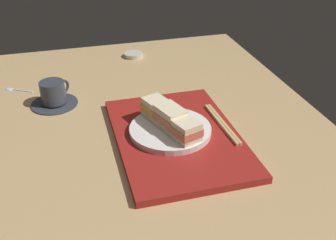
% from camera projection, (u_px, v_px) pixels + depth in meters
% --- Properties ---
extents(ground_plane, '(1.40, 1.00, 0.03)m').
position_uv_depth(ground_plane, '(146.00, 147.00, 1.03)').
color(ground_plane, tan).
extents(serving_tray, '(0.43, 0.30, 0.02)m').
position_uv_depth(serving_tray, '(177.00, 137.00, 1.02)').
color(serving_tray, maroon).
rests_on(serving_tray, ground_plane).
extents(sandwich_plate, '(0.20, 0.20, 0.02)m').
position_uv_depth(sandwich_plate, '(170.00, 130.00, 1.02)').
color(sandwich_plate, silver).
rests_on(sandwich_plate, serving_tray).
extents(sandwich_near, '(0.09, 0.08, 0.05)m').
position_uv_depth(sandwich_near, '(184.00, 129.00, 0.96)').
color(sandwich_near, beige).
rests_on(sandwich_near, sandwich_plate).
extents(sandwich_middle, '(0.09, 0.08, 0.06)m').
position_uv_depth(sandwich_middle, '(170.00, 118.00, 1.00)').
color(sandwich_middle, beige).
rests_on(sandwich_middle, sandwich_plate).
extents(sandwich_far, '(0.09, 0.08, 0.05)m').
position_uv_depth(sandwich_far, '(157.00, 109.00, 1.04)').
color(sandwich_far, beige).
rests_on(sandwich_far, sandwich_plate).
extents(chopsticks_pair, '(0.20, 0.02, 0.01)m').
position_uv_depth(chopsticks_pair, '(222.00, 123.00, 1.06)').
color(chopsticks_pair, tan).
rests_on(chopsticks_pair, serving_tray).
extents(coffee_cup, '(0.13, 0.13, 0.07)m').
position_uv_depth(coffee_cup, '(54.00, 95.00, 1.17)').
color(coffee_cup, '#333842').
rests_on(coffee_cup, ground_plane).
extents(small_sauce_dish, '(0.07, 0.07, 0.01)m').
position_uv_depth(small_sauce_dish, '(133.00, 55.00, 1.49)').
color(small_sauce_dish, beige).
rests_on(small_sauce_dish, ground_plane).
extents(teaspoon, '(0.06, 0.09, 0.01)m').
position_uv_depth(teaspoon, '(13.00, 89.00, 1.27)').
color(teaspoon, silver).
rests_on(teaspoon, ground_plane).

